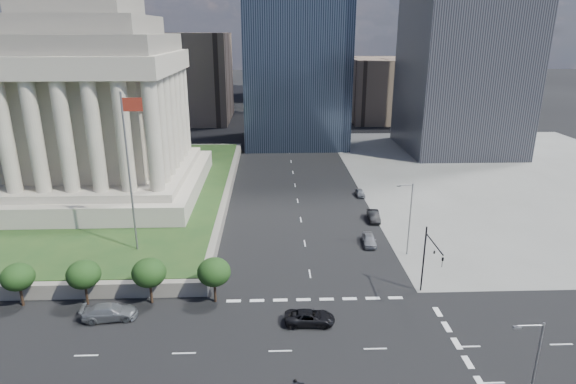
{
  "coord_description": "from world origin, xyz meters",
  "views": [
    {
      "loc": [
        -4.68,
        -33.05,
        28.55
      ],
      "look_at": [
        -2.97,
        12.99,
        13.08
      ],
      "focal_mm": 30.0,
      "sensor_mm": 36.0,
      "label": 1
    }
  ],
  "objects_px": {
    "suv_grey": "(110,312)",
    "street_lamp_south": "(531,376)",
    "parked_sedan_near": "(369,240)",
    "war_memorial": "(89,77)",
    "parked_sedan_mid": "(374,216)",
    "pickup_truck": "(310,317)",
    "parked_sedan_far": "(360,193)",
    "street_lamp_north": "(409,215)",
    "flagpole": "(130,165)",
    "traffic_signal_ne": "(430,256)"
  },
  "relations": [
    {
      "from": "flagpole",
      "to": "pickup_truck",
      "type": "relative_size",
      "value": 3.88
    },
    {
      "from": "street_lamp_south",
      "to": "pickup_truck",
      "type": "relative_size",
      "value": 1.94
    },
    {
      "from": "pickup_truck",
      "to": "parked_sedan_mid",
      "type": "xyz_separation_m",
      "value": [
        12.39,
        27.9,
        0.05
      ]
    },
    {
      "from": "parked_sedan_far",
      "to": "war_memorial",
      "type": "bearing_deg",
      "value": -179.06
    },
    {
      "from": "flagpole",
      "to": "parked_sedan_near",
      "type": "distance_m",
      "value": 33.49
    },
    {
      "from": "suv_grey",
      "to": "parked_sedan_mid",
      "type": "bearing_deg",
      "value": -57.74
    },
    {
      "from": "pickup_truck",
      "to": "parked_sedan_far",
      "type": "height_order",
      "value": "pickup_truck"
    },
    {
      "from": "street_lamp_south",
      "to": "suv_grey",
      "type": "distance_m",
      "value": 39.16
    },
    {
      "from": "pickup_truck",
      "to": "parked_sedan_mid",
      "type": "distance_m",
      "value": 30.53
    },
    {
      "from": "street_lamp_south",
      "to": "street_lamp_north",
      "type": "distance_m",
      "value": 31.0
    },
    {
      "from": "street_lamp_north",
      "to": "parked_sedan_far",
      "type": "bearing_deg",
      "value": 94.33
    },
    {
      "from": "street_lamp_north",
      "to": "parked_sedan_mid",
      "type": "height_order",
      "value": "street_lamp_north"
    },
    {
      "from": "street_lamp_north",
      "to": "parked_sedan_far",
      "type": "distance_m",
      "value": 24.75
    },
    {
      "from": "parked_sedan_far",
      "to": "parked_sedan_near",
      "type": "bearing_deg",
      "value": -97.35
    },
    {
      "from": "street_lamp_south",
      "to": "pickup_truck",
      "type": "distance_m",
      "value": 21.51
    },
    {
      "from": "parked_sedan_far",
      "to": "suv_grey",
      "type": "bearing_deg",
      "value": -131.47
    },
    {
      "from": "pickup_truck",
      "to": "war_memorial",
      "type": "bearing_deg",
      "value": 42.94
    },
    {
      "from": "street_lamp_south",
      "to": "suv_grey",
      "type": "relative_size",
      "value": 1.79
    },
    {
      "from": "pickup_truck",
      "to": "parked_sedan_near",
      "type": "relative_size",
      "value": 1.15
    },
    {
      "from": "street_lamp_south",
      "to": "parked_sedan_mid",
      "type": "distance_m",
      "value": 43.58
    },
    {
      "from": "traffic_signal_ne",
      "to": "street_lamp_south",
      "type": "relative_size",
      "value": 0.8
    },
    {
      "from": "street_lamp_north",
      "to": "traffic_signal_ne",
      "type": "bearing_deg",
      "value": -94.19
    },
    {
      "from": "war_memorial",
      "to": "parked_sedan_near",
      "type": "xyz_separation_m",
      "value": [
        43.0,
        -19.72,
        -20.64
      ]
    },
    {
      "from": "suv_grey",
      "to": "street_lamp_south",
      "type": "bearing_deg",
      "value": -122.11
    },
    {
      "from": "pickup_truck",
      "to": "parked_sedan_mid",
      "type": "height_order",
      "value": "parked_sedan_mid"
    },
    {
      "from": "pickup_truck",
      "to": "parked_sedan_near",
      "type": "height_order",
      "value": "parked_sedan_near"
    },
    {
      "from": "war_memorial",
      "to": "pickup_truck",
      "type": "xyz_separation_m",
      "value": [
        33.11,
        -38.63,
        -20.68
      ]
    },
    {
      "from": "traffic_signal_ne",
      "to": "parked_sedan_near",
      "type": "relative_size",
      "value": 1.79
    },
    {
      "from": "street_lamp_south",
      "to": "parked_sedan_near",
      "type": "distance_m",
      "value": 34.9
    },
    {
      "from": "street_lamp_south",
      "to": "street_lamp_north",
      "type": "bearing_deg",
      "value": 90.0
    },
    {
      "from": "pickup_truck",
      "to": "parked_sedan_far",
      "type": "relative_size",
      "value": 1.44
    },
    {
      "from": "suv_grey",
      "to": "parked_sedan_far",
      "type": "relative_size",
      "value": 1.56
    },
    {
      "from": "war_memorial",
      "to": "suv_grey",
      "type": "bearing_deg",
      "value": -71.49
    },
    {
      "from": "war_memorial",
      "to": "pickup_truck",
      "type": "distance_m",
      "value": 54.92
    },
    {
      "from": "traffic_signal_ne",
      "to": "pickup_truck",
      "type": "distance_m",
      "value": 14.78
    },
    {
      "from": "parked_sedan_mid",
      "to": "parked_sedan_near",
      "type": "bearing_deg",
      "value": -102.6
    },
    {
      "from": "suv_grey",
      "to": "flagpole",
      "type": "bearing_deg",
      "value": -5.2
    },
    {
      "from": "flagpole",
      "to": "parked_sedan_far",
      "type": "relative_size",
      "value": 5.58
    },
    {
      "from": "parked_sedan_mid",
      "to": "parked_sedan_far",
      "type": "distance_m",
      "value": 11.9
    },
    {
      "from": "traffic_signal_ne",
      "to": "pickup_truck",
      "type": "relative_size",
      "value": 1.55
    },
    {
      "from": "street_lamp_south",
      "to": "pickup_truck",
      "type": "xyz_separation_m",
      "value": [
        -14.22,
        15.37,
        -4.95
      ]
    },
    {
      "from": "parked_sedan_near",
      "to": "parked_sedan_far",
      "type": "distance_m",
      "value": 21.03
    },
    {
      "from": "parked_sedan_near",
      "to": "war_memorial",
      "type": "bearing_deg",
      "value": 159.68
    },
    {
      "from": "suv_grey",
      "to": "pickup_truck",
      "type": "bearing_deg",
      "value": -100.68
    },
    {
      "from": "flagpole",
      "to": "parked_sedan_mid",
      "type": "height_order",
      "value": "flagpole"
    },
    {
      "from": "flagpole",
      "to": "street_lamp_south",
      "type": "bearing_deg",
      "value": -40.47
    },
    {
      "from": "flagpole",
      "to": "parked_sedan_mid",
      "type": "xyz_separation_m",
      "value": [
        33.33,
        13.27,
        -12.35
      ]
    },
    {
      "from": "flagpole",
      "to": "suv_grey",
      "type": "distance_m",
      "value": 17.9
    },
    {
      "from": "war_memorial",
      "to": "pickup_truck",
      "type": "height_order",
      "value": "war_memorial"
    },
    {
      "from": "parked_sedan_mid",
      "to": "traffic_signal_ne",
      "type": "bearing_deg",
      "value": -84.62
    }
  ]
}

